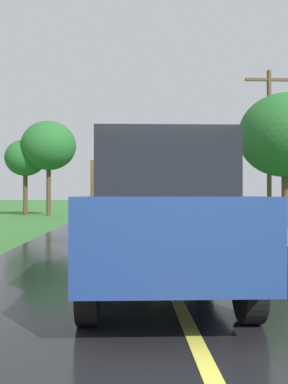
{
  "coord_description": "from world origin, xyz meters",
  "views": [
    {
      "loc": [
        -0.56,
        -1.6,
        1.32
      ],
      "look_at": [
        -0.03,
        13.61,
        1.4
      ],
      "focal_mm": 40.2,
      "sensor_mm": 36.0,
      "label": 1
    }
  ],
  "objects_px": {
    "utility_pole_roadside": "(269,141)",
    "roadside_tree_far_left": "(49,146)",
    "banana_truck_near": "(139,189)",
    "roadside_tree_near_left": "(25,158)",
    "following_car": "(160,214)",
    "roadside_tree_mid_right": "(285,135)"
  },
  "relations": [
    {
      "from": "roadside_tree_far_left",
      "to": "following_car",
      "type": "bearing_deg",
      "value": -76.0
    },
    {
      "from": "banana_truck_near",
      "to": "following_car",
      "type": "height_order",
      "value": "banana_truck_near"
    },
    {
      "from": "utility_pole_roadside",
      "to": "roadside_tree_mid_right",
      "type": "bearing_deg",
      "value": -92.24
    },
    {
      "from": "following_car",
      "to": "banana_truck_near",
      "type": "bearing_deg",
      "value": 90.58
    },
    {
      "from": "utility_pole_roadside",
      "to": "roadside_tree_far_left",
      "type": "height_order",
      "value": "utility_pole_roadside"
    },
    {
      "from": "utility_pole_roadside",
      "to": "banana_truck_near",
      "type": "bearing_deg",
      "value": -138.48
    },
    {
      "from": "roadside_tree_far_left",
      "to": "banana_truck_near",
      "type": "bearing_deg",
      "value": -68.7
    },
    {
      "from": "utility_pole_roadside",
      "to": "roadside_tree_far_left",
      "type": "xyz_separation_m",
      "value": [
        -11.09,
        8.46,
        0.68
      ]
    },
    {
      "from": "utility_pole_roadside",
      "to": "roadside_tree_near_left",
      "type": "xyz_separation_m",
      "value": [
        -12.63,
        8.87,
        -0.05
      ]
    },
    {
      "from": "banana_truck_near",
      "to": "roadside_tree_mid_right",
      "type": "distance_m",
      "value": 6.79
    },
    {
      "from": "roadside_tree_mid_right",
      "to": "banana_truck_near",
      "type": "bearing_deg",
      "value": -152.28
    },
    {
      "from": "roadside_tree_far_left",
      "to": "following_car",
      "type": "height_order",
      "value": "roadside_tree_far_left"
    },
    {
      "from": "banana_truck_near",
      "to": "roadside_tree_far_left",
      "type": "distance_m",
      "value": 14.86
    },
    {
      "from": "banana_truck_near",
      "to": "utility_pole_roadside",
      "type": "bearing_deg",
      "value": 41.52
    },
    {
      "from": "utility_pole_roadside",
      "to": "roadside_tree_near_left",
      "type": "distance_m",
      "value": 15.44
    },
    {
      "from": "utility_pole_roadside",
      "to": "following_car",
      "type": "distance_m",
      "value": 14.54
    },
    {
      "from": "roadside_tree_near_left",
      "to": "roadside_tree_mid_right",
      "type": "distance_m",
      "value": 16.69
    },
    {
      "from": "following_car",
      "to": "roadside_tree_far_left",
      "type": "bearing_deg",
      "value": 104.0
    },
    {
      "from": "roadside_tree_near_left",
      "to": "utility_pole_roadside",
      "type": "bearing_deg",
      "value": -35.09
    },
    {
      "from": "banana_truck_near",
      "to": "roadside_tree_near_left",
      "type": "height_order",
      "value": "roadside_tree_near_left"
    },
    {
      "from": "roadside_tree_near_left",
      "to": "following_car",
      "type": "height_order",
      "value": "roadside_tree_near_left"
    },
    {
      "from": "utility_pole_roadside",
      "to": "following_car",
      "type": "xyz_separation_m",
      "value": [
        -5.71,
        -13.12,
        -2.58
      ]
    }
  ]
}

